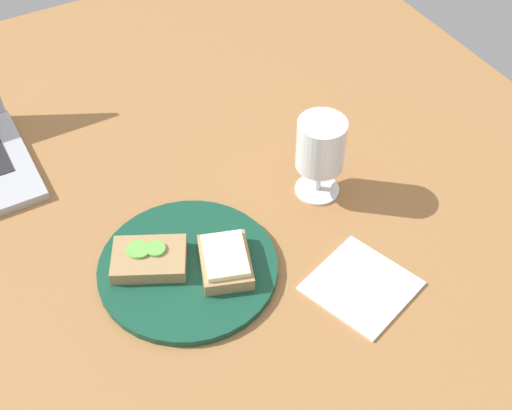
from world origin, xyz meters
The scene contains 6 objects.
wooden_table centered at (0.00, 0.00, 1.50)cm, with size 140.00×140.00×3.00cm, color #9E6B3D.
plate centered at (-1.17, -7.57, 3.59)cm, with size 25.38×25.38×1.18cm, color #144733.
sandwich_with_cucumber centered at (-5.70, -4.69, 5.29)cm, with size 12.39×11.05×2.50cm.
sandwich_with_cheese centered at (3.36, -10.40, 5.53)cm, with size 9.59×11.17×2.88cm.
wine_glass centered at (23.37, -2.82, 11.91)cm, with size 7.37×7.37×13.62cm.
napkin centered at (18.56, -21.80, 3.20)cm, with size 12.75×12.96×0.40cm, color white.
Camera 1 is at (-23.34, -67.20, 82.05)cm, focal length 50.00 mm.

